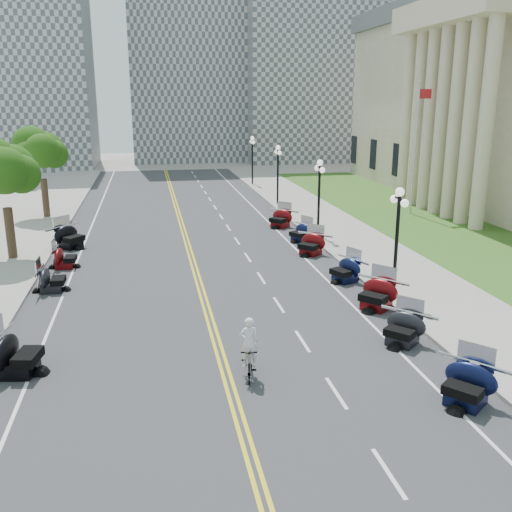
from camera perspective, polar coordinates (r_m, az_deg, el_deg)
ground at (r=21.27m, az=-3.79°, el=-9.17°), size 160.00×160.00×0.00m
road at (r=30.61m, az=-6.10°, el=-1.43°), size 16.00×90.00×0.01m
centerline_yellow_a at (r=30.59m, az=-6.32°, el=-1.43°), size 0.12×90.00×0.00m
centerline_yellow_b at (r=30.61m, az=-5.87°, el=-1.40°), size 0.12×90.00×0.00m
edge_line_north at (r=31.72m, az=5.50°, el=-0.79°), size 0.12×90.00×0.00m
edge_line_south at (r=30.81m, az=-18.05°, el=-2.00°), size 0.12×90.00×0.00m
lane_dash_4 at (r=15.28m, az=13.10°, el=-20.35°), size 0.12×2.00×0.00m
lane_dash_5 at (r=18.41m, az=8.03°, el=-13.39°), size 0.12×2.00×0.00m
lane_dash_6 at (r=21.84m, az=4.67°, el=-8.47°), size 0.12×2.00×0.00m
lane_dash_7 at (r=25.43m, az=2.29°, el=-4.90°), size 0.12×2.00×0.00m
lane_dash_8 at (r=29.12m, az=0.53°, el=-2.21°), size 0.12×2.00×0.00m
lane_dash_9 at (r=32.89m, az=-0.83°, el=-0.13°), size 0.12×2.00×0.00m
lane_dash_10 at (r=36.71m, az=-1.91°, el=1.52°), size 0.12×2.00×0.00m
lane_dash_11 at (r=40.56m, az=-2.78°, el=2.86°), size 0.12×2.00×0.00m
lane_dash_12 at (r=44.44m, az=-3.51°, el=3.96°), size 0.12×2.00×0.00m
lane_dash_13 at (r=48.34m, az=-4.11°, el=4.89°), size 0.12×2.00×0.00m
lane_dash_14 at (r=52.25m, az=-4.63°, el=5.67°), size 0.12×2.00×0.00m
lane_dash_15 at (r=56.18m, az=-5.08°, el=6.35°), size 0.12×2.00×0.00m
lane_dash_16 at (r=60.12m, az=-5.47°, el=6.94°), size 0.12×2.00×0.00m
lane_dash_17 at (r=64.06m, az=-5.81°, el=7.45°), size 0.12×2.00×0.00m
lane_dash_18 at (r=68.01m, az=-6.12°, el=7.91°), size 0.12×2.00×0.00m
lane_dash_19 at (r=71.97m, az=-6.39°, el=8.32°), size 0.12×2.00×0.00m
sidewalk_north at (r=33.05m, az=12.35°, el=-0.30°), size 5.00×90.00×0.15m
lawn at (r=43.03m, az=16.85°, el=2.99°), size 9.00×60.00×0.10m
distant_block_a at (r=82.83m, az=-22.76°, el=17.20°), size 18.00×14.00×26.00m
distant_block_b at (r=87.65m, az=-7.03°, el=19.38°), size 16.00×12.00×30.00m
distant_block_c at (r=87.66m, az=5.56°, el=16.80°), size 20.00×14.00×22.00m
street_lamp_2 at (r=26.37m, az=13.87°, el=1.29°), size 0.50×1.20×4.90m
street_lamp_3 at (r=37.37m, az=6.31°, el=5.74°), size 0.50×1.20×4.90m
street_lamp_4 at (r=48.84m, az=2.19°, el=8.10°), size 0.50×1.20×4.90m
street_lamp_5 at (r=60.52m, az=-0.37°, el=9.54°), size 0.50×1.20×4.90m
flagpole at (r=46.07m, az=15.61°, el=10.11°), size 1.10×0.20×10.00m
tree_3 at (r=34.36m, az=-23.92°, el=7.29°), size 4.80×4.80×9.20m
tree_4 at (r=46.06m, az=-20.69°, el=9.38°), size 4.80×4.80×9.20m
motorcycle_n_4 at (r=18.44m, az=20.36°, el=-11.80°), size 2.84×2.84×1.41m
motorcycle_n_5 at (r=21.98m, az=14.48°, el=-6.89°), size 2.74×2.74×1.36m
motorcycle_n_6 at (r=25.26m, az=11.99°, el=-3.62°), size 2.98×2.98×1.48m
motorcycle_n_7 at (r=28.73m, az=8.91°, el=-1.28°), size 2.51×2.51×1.34m
motorcycle_n_8 at (r=33.45m, az=5.50°, el=1.29°), size 2.83×2.83×1.40m
motorcycle_n_9 at (r=36.52m, az=4.51°, el=2.43°), size 2.52×2.52×1.30m
motorcycle_n_10 at (r=40.54m, az=2.43°, el=3.87°), size 2.88×2.88×1.42m
motorcycle_s_5 at (r=20.60m, az=-22.83°, el=-8.89°), size 2.60×2.60×1.56m
motorcycle_s_7 at (r=28.64m, az=-19.78°, el=-2.10°), size 1.94×1.94×1.32m
motorcycle_s_8 at (r=32.38m, az=-18.61°, el=-0.06°), size 1.92×1.92×1.28m
motorcycle_s_9 at (r=36.59m, az=-18.13°, el=1.94°), size 3.15×3.15×1.56m
bicycle at (r=18.98m, az=-0.71°, el=-10.44°), size 0.83×1.92×1.12m
cyclist_rider at (r=18.41m, az=-0.73°, el=-6.45°), size 0.63×0.41×1.73m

